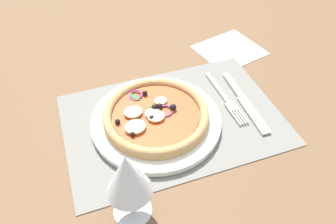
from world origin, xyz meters
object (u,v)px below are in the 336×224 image
(fork, at_px, (227,100))
(napkin, at_px, (229,50))
(pizza, at_px, (155,114))
(knife, at_px, (245,102))
(wine_glass, at_px, (128,176))
(plate, at_px, (156,119))

(fork, distance_m, napkin, 0.20)
(pizza, relative_size, fork, 1.21)
(knife, bearing_deg, napkin, 163.91)
(pizza, relative_size, wine_glass, 1.46)
(plate, distance_m, fork, 0.17)
(fork, relative_size, wine_glass, 1.21)
(knife, relative_size, napkin, 1.27)
(knife, bearing_deg, plate, -91.46)
(napkin, bearing_deg, fork, 61.05)
(knife, relative_size, wine_glass, 1.35)
(plate, bearing_deg, fork, -177.02)
(plate, distance_m, pizza, 0.02)
(pizza, xyz_separation_m, napkin, (-0.27, -0.19, -0.03))
(plate, xyz_separation_m, fork, (-0.17, -0.01, -0.00))
(pizza, height_order, napkin, pizza)
(knife, xyz_separation_m, napkin, (-0.06, -0.20, -0.00))
(wine_glass, bearing_deg, fork, -144.91)
(pizza, bearing_deg, knife, 176.82)
(pizza, bearing_deg, wine_glass, 61.61)
(plate, bearing_deg, pizza, 6.66)
(pizza, distance_m, knife, 0.21)
(plate, relative_size, fork, 1.49)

